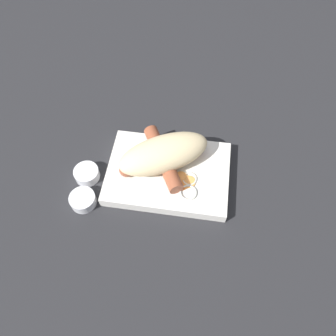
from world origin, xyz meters
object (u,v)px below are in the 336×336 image
object	(u,v)px
condiment_cup_far	(83,200)
food_tray	(168,173)
sausage	(163,158)
condiment_cup_near	(87,174)
bread_roll	(164,154)

from	to	relation	value
condiment_cup_far	food_tray	bearing A→B (deg)	27.96
sausage	condiment_cup_near	distance (m)	0.17
sausage	condiment_cup_near	xyz separation A→B (m)	(-0.16, -0.05, -0.03)
food_tray	condiment_cup_far	world-z (taller)	food_tray
food_tray	bread_roll	distance (m)	0.05
bread_roll	condiment_cup_far	world-z (taller)	bread_roll
bread_roll	sausage	size ratio (longest dim) A/B	1.23
food_tray	sausage	world-z (taller)	sausage
bread_roll	condiment_cup_near	world-z (taller)	bread_roll
sausage	bread_roll	bearing A→B (deg)	37.42
food_tray	sausage	xyz separation A→B (m)	(-0.01, 0.02, 0.03)
bread_roll	sausage	bearing A→B (deg)	-142.58
bread_roll	condiment_cup_near	size ratio (longest dim) A/B	3.95
food_tray	condiment_cup_near	distance (m)	0.18
condiment_cup_near	food_tray	bearing A→B (deg)	8.36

